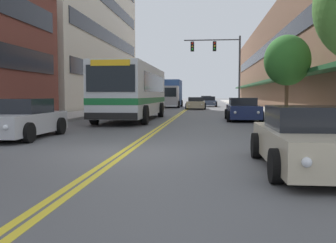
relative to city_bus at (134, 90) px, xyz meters
name	(u,v)px	position (x,y,z in m)	size (l,w,h in m)	color
ground_plane	(190,107)	(2.29, 24.09, -1.81)	(240.00, 240.00, 0.00)	#565659
sidewalk_left	(134,106)	(-4.81, 24.09, -1.72)	(3.19, 106.00, 0.17)	#B2ADA5
sidewalk_right	(248,107)	(9.38, 24.09, -1.72)	(3.19, 106.00, 0.17)	#B2ADA5
centre_line	(190,107)	(2.29, 24.09, -1.80)	(0.34, 106.00, 0.01)	yellow
storefront_row_right	(298,62)	(15.21, 24.09, 3.62)	(9.10, 68.00, 10.87)	brown
city_bus	(134,90)	(0.00, 0.00, 0.00)	(2.93, 10.73, 3.20)	silver
car_white_parked_left_near	(145,103)	(-2.14, 17.21, -1.18)	(2.12, 4.79, 1.33)	white
car_silver_parked_left_mid	(21,120)	(-2.11, -9.83, -1.17)	(2.10, 4.33, 1.39)	#B7B7BC
car_champagne_parked_right_foreground	(310,140)	(6.56, -14.58, -1.21)	(2.04, 4.34, 1.29)	beige
car_navy_parked_right_mid	(243,110)	(6.58, 0.19, -1.18)	(2.02, 4.42, 1.35)	#19234C
car_black_moving_lead	(206,100)	(4.27, 37.99, -1.18)	(2.11, 4.37, 1.36)	black
car_beige_moving_second	(196,103)	(3.25, 18.07, -1.21)	(2.13, 4.92, 1.27)	#BCAD89
car_slate_blue_moving_third	(209,102)	(4.66, 26.43, -1.19)	(2.07, 4.19, 1.32)	#475675
box_truck	(171,93)	(-0.01, 23.79, -0.12)	(2.55, 7.15, 3.37)	#B7B7BC
traffic_signal_mast	(221,58)	(5.76, 13.89, 3.20)	(5.38, 0.38, 7.09)	#47474C
street_tree_right_mid	(287,61)	(9.10, 0.27, 1.72)	(2.68, 2.68, 4.84)	brown
fire_hydrant	(299,118)	(8.24, -6.46, -1.25)	(0.30, 0.22, 0.77)	#B7B7BC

